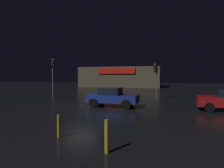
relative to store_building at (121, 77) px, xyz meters
The scene contains 7 objects.
ground_plane 30.90m from the store_building, 83.59° to the right, with size 120.00×120.00×0.00m, color black.
store_building is the anchor object (origin of this frame).
traffic_signal_main 24.95m from the store_building, 95.84° to the right, with size 0.42×0.42×4.40m.
traffic_signal_opposite 25.76m from the store_building, 69.95° to the right, with size 0.41×0.43×3.75m.
car_near 30.27m from the store_building, 79.10° to the right, with size 4.03×2.11×1.51m.
bollard_kerb_a 38.29m from the store_building, 81.45° to the right, with size 0.11×0.11×0.90m, color gold.
bollard_kerb_b 39.69m from the store_building, 78.43° to the right, with size 0.14×0.14×1.06m, color gold.
Camera 1 is at (6.24, -14.05, 2.41)m, focal length 31.62 mm.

